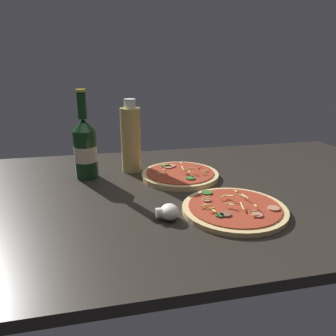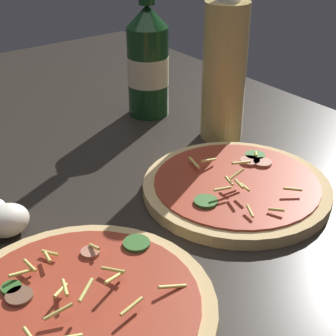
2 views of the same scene
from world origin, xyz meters
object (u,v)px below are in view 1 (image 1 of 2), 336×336
object	(u,v)px
beer_bottle	(85,148)
oil_bottle	(131,139)
mushroom_left	(168,212)
pizza_near	(234,209)
pizza_far	(180,175)

from	to	relation	value
beer_bottle	oil_bottle	bearing A→B (deg)	14.46
mushroom_left	pizza_near	bearing A→B (deg)	1.58
oil_bottle	mushroom_left	distance (cm)	40.00
pizza_near	oil_bottle	world-z (taller)	oil_bottle
beer_bottle	oil_bottle	xyz separation A→B (cm)	(15.13, 3.90, 1.25)
oil_bottle	beer_bottle	bearing A→B (deg)	-165.54
pizza_near	pizza_far	size ratio (longest dim) A/B	1.06
beer_bottle	mushroom_left	size ratio (longest dim) A/B	4.98
oil_bottle	pizza_far	bearing A→B (deg)	-35.68
pizza_near	mushroom_left	distance (cm)	17.31
pizza_near	pizza_far	xyz separation A→B (cm)	(-7.24, 27.64, 0.16)
pizza_near	oil_bottle	distance (cm)	45.19
pizza_far	oil_bottle	xyz separation A→B (cm)	(-14.60, 10.48, 10.42)
pizza_far	mushroom_left	distance (cm)	29.87
pizza_far	mushroom_left	bearing A→B (deg)	-109.62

